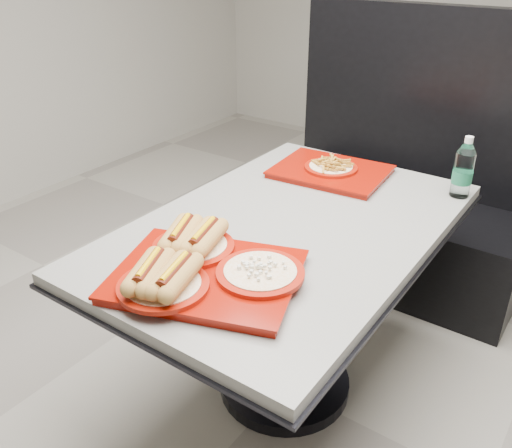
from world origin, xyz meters
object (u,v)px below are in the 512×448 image
Objects in this scene: tray_far at (331,169)px; water_bottle at (463,171)px; tray_near at (200,266)px; booth_bench at (399,203)px; diner_table at (288,264)px.

tray_far is 2.03× the size of water_bottle.
tray_near is at bearing -85.94° from tray_far.
booth_bench reaches higher than tray_near.
tray_far is at bearing -169.02° from water_bottle.
booth_bench is 2.19× the size of tray_near.
tray_far is at bearing 94.06° from tray_near.
booth_bench reaches higher than water_bottle.
booth_bench is 1.58m from tray_near.
water_bottle is (0.40, 0.56, 0.27)m from diner_table.
water_bottle reaches higher than tray_far.
tray_near reaches higher than tray_far.
diner_table is at bearing -125.69° from water_bottle.
diner_table is 0.51m from tray_far.
tray_near is at bearing -93.72° from diner_table.
water_bottle is at bearing 54.31° from diner_table.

